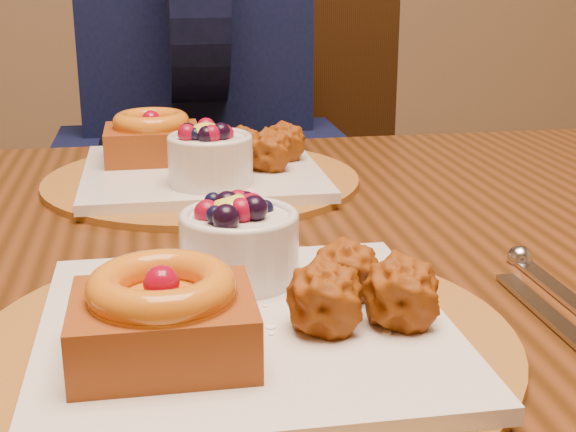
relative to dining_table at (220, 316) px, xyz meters
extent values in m
cube|color=#331B09|center=(0.00, 0.00, 0.06)|extent=(1.60, 0.90, 0.04)
cylinder|color=brown|center=(0.00, -0.22, 0.08)|extent=(0.38, 0.38, 0.01)
cube|color=silver|center=(0.00, -0.22, 0.09)|extent=(0.28, 0.28, 0.01)
cube|color=#542207|center=(-0.06, -0.27, 0.12)|extent=(0.11, 0.09, 0.04)
torus|color=#B24D0B|center=(-0.06, -0.27, 0.15)|extent=(0.09, 0.09, 0.02)
sphere|color=maroon|center=(-0.06, -0.27, 0.15)|extent=(0.02, 0.02, 0.02)
sphere|color=#8B3C0A|center=(0.08, -0.19, 0.12)|extent=(0.05, 0.05, 0.05)
sphere|color=#8B3C0A|center=(0.05, -0.24, 0.12)|extent=(0.05, 0.05, 0.05)
sphere|color=#8B3C0A|center=(0.10, -0.24, 0.12)|extent=(0.05, 0.05, 0.05)
cylinder|color=silver|center=(0.01, -0.14, 0.12)|extent=(0.09, 0.09, 0.05)
torus|color=silver|center=(0.01, -0.14, 0.15)|extent=(0.09, 0.09, 0.01)
ellipsoid|color=yellow|center=(0.00, -0.14, 0.16)|extent=(0.03, 0.03, 0.02)
cylinder|color=brown|center=(0.00, 0.22, 0.08)|extent=(0.38, 0.38, 0.01)
cube|color=silver|center=(0.00, 0.22, 0.09)|extent=(0.28, 0.28, 0.01)
cube|color=#542207|center=(-0.06, 0.27, 0.12)|extent=(0.11, 0.09, 0.04)
torus|color=#B24D0B|center=(-0.06, 0.27, 0.15)|extent=(0.09, 0.09, 0.02)
sphere|color=maroon|center=(-0.06, 0.27, 0.15)|extent=(0.02, 0.02, 0.02)
sphere|color=#8B3C0A|center=(0.08, 0.19, 0.12)|extent=(0.05, 0.05, 0.05)
sphere|color=#8B3C0A|center=(0.05, 0.24, 0.12)|extent=(0.05, 0.05, 0.05)
sphere|color=#8B3C0A|center=(0.11, 0.24, 0.12)|extent=(0.05, 0.05, 0.05)
cylinder|color=silver|center=(0.01, 0.14, 0.12)|extent=(0.09, 0.09, 0.05)
torus|color=silver|center=(0.01, 0.14, 0.15)|extent=(0.09, 0.09, 0.01)
ellipsoid|color=yellow|center=(0.00, 0.14, 0.16)|extent=(0.03, 0.03, 0.02)
cube|color=#B2B2B7|center=(0.25, -0.20, 0.08)|extent=(0.06, 0.17, 0.00)
cube|color=black|center=(0.21, 0.69, -0.19)|extent=(0.48, 0.48, 0.04)
cylinder|color=black|center=(0.42, 0.48, -0.45)|extent=(0.04, 0.04, 0.46)
cylinder|color=black|center=(0.01, 0.89, -0.45)|extent=(0.04, 0.04, 0.46)
cylinder|color=black|center=(0.42, 0.89, -0.45)|extent=(0.04, 0.04, 0.46)
cube|color=black|center=(0.21, 0.90, 0.05)|extent=(0.47, 0.04, 0.50)
cube|color=black|center=(0.02, 0.68, 0.04)|extent=(0.38, 0.20, 0.54)
cube|color=black|center=(-0.18, 0.56, 0.03)|extent=(0.07, 0.27, 0.07)
cube|color=black|center=(0.22, 0.56, 0.03)|extent=(0.07, 0.27, 0.07)
camera|label=1|loc=(-0.06, -0.72, 0.33)|focal=50.00mm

